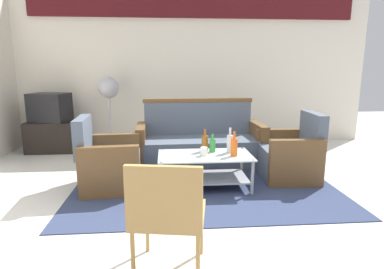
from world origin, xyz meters
TOP-DOWN VIEW (x-y plane):
  - ground_plane at (0.00, 0.00)m, footprint 14.00×14.00m
  - wall_back at (0.00, 3.05)m, footprint 6.52×0.19m
  - rug at (-0.09, 0.74)m, footprint 3.11×2.29m
  - couch at (-0.06, 1.49)m, footprint 1.82×0.78m
  - armchair_left at (-1.24, 0.71)m, footprint 0.74×0.80m
  - armchair_right at (1.05, 0.87)m, footprint 0.73×0.79m
  - coffee_table at (-0.10, 0.61)m, footprint 1.10×0.60m
  - bottle_orange at (0.23, 0.53)m, footprint 0.08×0.08m
  - bottle_green at (0.01, 0.73)m, footprint 0.07×0.07m
  - bottle_brown at (-0.08, 0.77)m, footprint 0.08×0.08m
  - bottle_clear at (0.21, 0.68)m, footprint 0.08×0.08m
  - cup at (-0.11, 0.57)m, footprint 0.08×0.08m
  - tv_stand at (-2.51, 2.55)m, footprint 0.80×0.50m
  - television at (-2.50, 2.55)m, footprint 0.68×0.57m
  - pedestal_fan at (-1.52, 2.60)m, footprint 0.36×0.36m
  - wicker_chair at (-0.55, -1.04)m, footprint 0.55×0.55m

SIDE VIEW (x-z plane):
  - ground_plane at x=0.00m, z-range 0.00..0.00m
  - rug at x=-0.09m, z-range 0.00..0.01m
  - tv_stand at x=-2.51m, z-range 0.00..0.52m
  - coffee_table at x=-0.10m, z-range 0.07..0.47m
  - armchair_left at x=-1.24m, z-range -0.14..0.71m
  - armchair_right at x=1.05m, z-range -0.14..0.71m
  - couch at x=-0.06m, z-range -0.16..0.80m
  - cup at x=-0.11m, z-range 0.41..0.51m
  - bottle_green at x=0.01m, z-range 0.38..0.61m
  - wicker_chair at x=-0.55m, z-range 0.07..0.91m
  - bottle_brown at x=-0.08m, z-range 0.38..0.65m
  - bottle_orange at x=0.23m, z-range 0.38..0.66m
  - bottle_clear at x=0.21m, z-range 0.37..0.68m
  - television at x=-2.50m, z-range 0.52..1.00m
  - pedestal_fan at x=-1.52m, z-range 0.38..1.65m
  - wall_back at x=0.00m, z-range 0.08..2.88m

